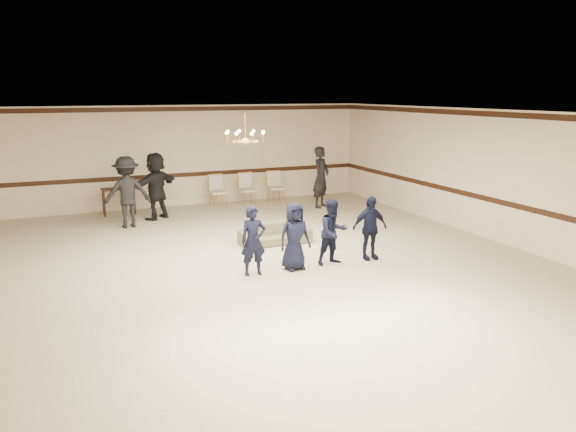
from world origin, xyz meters
name	(u,v)px	position (x,y,z in m)	size (l,w,h in m)	color
room	(262,192)	(0.00, 0.00, 1.60)	(12.01, 14.01, 3.21)	beige
chair_rail	(186,175)	(0.00, 6.99, 1.00)	(12.00, 0.02, 0.14)	black
crown_molding	(183,109)	(0.00, 6.99, 3.08)	(12.00, 0.02, 0.14)	black
chandelier	(245,126)	(0.00, 1.00, 2.88)	(0.94, 0.94, 0.89)	gold
boy_a	(253,241)	(-0.35, -0.42, 0.70)	(0.51, 0.34, 1.41)	black
boy_b	(294,236)	(0.55, -0.42, 0.70)	(0.69, 0.45, 1.41)	black
boy_c	(333,232)	(1.45, -0.42, 0.70)	(0.68, 0.53, 1.41)	black
boy_d	(370,228)	(2.35, -0.42, 0.70)	(0.83, 0.34, 1.41)	black
settee	(275,233)	(0.91, 1.57, 0.25)	(1.72, 0.67, 0.50)	#656243
adult_left	(127,192)	(-2.13, 4.69, 0.97)	(1.25, 0.72, 1.93)	black
adult_mid	(156,186)	(-1.23, 5.39, 0.97)	(1.79, 0.57, 1.93)	black
adult_right	(321,177)	(3.87, 4.99, 0.97)	(0.71, 0.46, 1.93)	black
banquet_chair_left	(218,192)	(0.82, 6.20, 0.51)	(0.50, 0.50, 1.03)	beige
banquet_chair_mid	(247,190)	(1.82, 6.20, 0.51)	(0.50, 0.50, 1.03)	beige
banquet_chair_right	(276,188)	(2.82, 6.20, 0.51)	(0.50, 0.50, 1.03)	beige
console_table	(119,201)	(-2.18, 6.40, 0.41)	(0.97, 0.41, 0.82)	black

